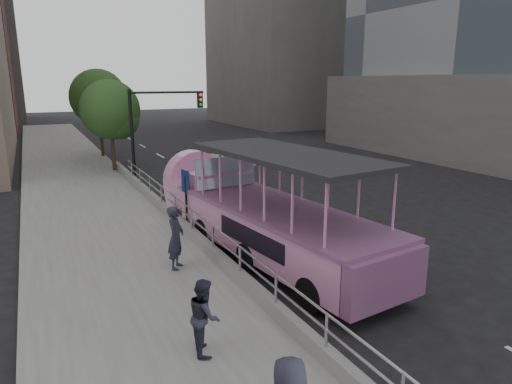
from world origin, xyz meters
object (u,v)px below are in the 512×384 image
Objects in this scene: duck_boat at (258,214)px; pedestrian_near at (176,238)px; pedestrian_mid at (204,316)px; traffic_signal at (153,121)px; street_tree_far at (100,100)px; parking_sign at (186,195)px; car at (215,164)px; street_tree_near at (112,112)px.

duck_boat is 3.13m from pedestrian_near.
pedestrian_near is 4.40m from pedestrian_mid.
traffic_signal is 0.81× the size of street_tree_far.
duck_boat is at bearing -56.03° from parking_sign.
street_tree_near reaches higher than car.
pedestrian_mid reaches higher than car.
pedestrian_mid is 0.30× the size of traffic_signal.
street_tree_far reaches higher than parking_sign.
pedestrian_mid is 20.77m from street_tree_near.
pedestrian_near is 0.36× the size of traffic_signal.
street_tree_near is (-0.31, 12.93, 2.21)m from parking_sign.
pedestrian_near reaches higher than pedestrian_mid.
traffic_signal is (3.36, 17.08, 2.42)m from pedestrian_mid.
car is 0.74× the size of traffic_signal.
duck_boat is 7.08× the size of pedestrian_mid.
parking_sign is 0.39× the size of street_tree_far.
car is at bearing -26.01° from street_tree_near.
duck_boat reaches higher than pedestrian_mid.
parking_sign is at bearing -97.70° from traffic_signal.
car is 4.84m from traffic_signal.
street_tree_far is at bearing 94.77° from duck_boat.
parking_sign is 0.44× the size of street_tree_near.
street_tree_near is at bearing -91.91° from street_tree_far.
pedestrian_near is at bearing -131.98° from car.
street_tree_far is at bearing 98.43° from traffic_signal.
parking_sign is 13.12m from street_tree_near.
street_tree_far reaches higher than street_tree_near.
traffic_signal is at bearing 82.30° from parking_sign.
duck_boat is 12.18m from traffic_signal.
duck_boat is 3.00m from parking_sign.
pedestrian_near is 0.29× the size of street_tree_far.
duck_boat is at bearing -88.15° from traffic_signal.
street_tree_far is (-1.78, 21.41, 2.98)m from duck_boat.
duck_boat is 21.69m from street_tree_far.
pedestrian_mid is 0.27× the size of street_tree_near.
duck_boat is 13.23m from car.
parking_sign is at bearing 123.97° from duck_boat.
duck_boat is 1.93× the size of street_tree_near.
car is at bearing 11.37° from traffic_signal.
duck_boat is 5.92× the size of pedestrian_near.
pedestrian_near is at bearing -93.22° from street_tree_far.
duck_boat is 2.86× the size of car.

